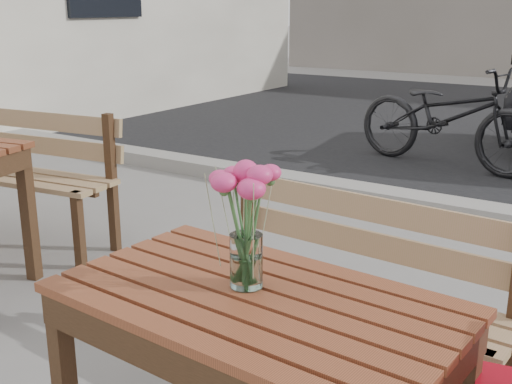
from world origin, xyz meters
TOP-DOWN VIEW (x-y plane):
  - main_table at (0.17, -0.05)m, footprint 1.15×0.72m
  - main_bench at (0.13, 0.74)m, footprint 1.28×0.46m
  - main_vase at (0.12, -0.01)m, footprint 0.20×0.20m
  - second_bench at (-2.30, 1.08)m, footprint 1.43×0.59m
  - bicycle at (-0.65, 4.43)m, footprint 1.89×0.97m

SIDE VIEW (x-z plane):
  - bicycle at x=-0.65m, z-range 0.00..0.94m
  - main_bench at x=0.13m, z-range 0.08..0.87m
  - second_bench at x=-2.30m, z-range 0.09..0.95m
  - main_table at x=0.17m, z-range 0.23..0.91m
  - main_vase at x=0.12m, z-range 0.73..1.09m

